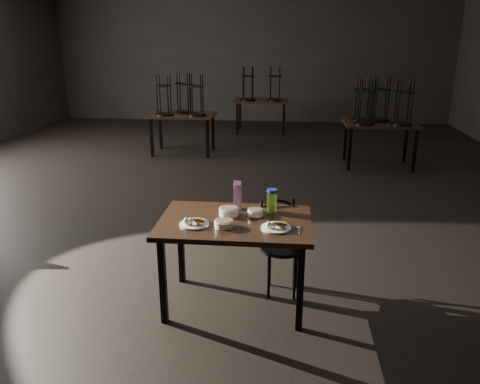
# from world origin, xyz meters

# --- Properties ---
(room) EXTENTS (12.00, 12.04, 3.22)m
(room) POSITION_xyz_m (-0.06, 0.01, 2.33)
(room) COLOR black
(room) RESTS_ON ground
(main_table) EXTENTS (1.20, 0.80, 0.75)m
(main_table) POSITION_xyz_m (0.54, -2.83, 0.67)
(main_table) COLOR black
(main_table) RESTS_ON ground
(plate_left) EXTENTS (0.23, 0.23, 0.07)m
(plate_left) POSITION_xyz_m (0.23, -2.96, 0.77)
(plate_left) COLOR white
(plate_left) RESTS_ON main_table
(plate_right) EXTENTS (0.23, 0.23, 0.07)m
(plate_right) POSITION_xyz_m (0.86, -2.97, 0.77)
(plate_right) COLOR white
(plate_right) RESTS_ON main_table
(bowl_near) EXTENTS (0.16, 0.16, 0.06)m
(bowl_near) POSITION_xyz_m (0.47, -2.73, 0.78)
(bowl_near) COLOR white
(bowl_near) RESTS_ON main_table
(bowl_far) EXTENTS (0.13, 0.13, 0.05)m
(bowl_far) POSITION_xyz_m (0.69, -2.71, 0.78)
(bowl_far) COLOR white
(bowl_far) RESTS_ON main_table
(bowl_big) EXTENTS (0.14, 0.14, 0.05)m
(bowl_big) POSITION_xyz_m (0.47, -2.98, 0.78)
(bowl_big) COLOR white
(bowl_big) RESTS_ON main_table
(juice_carton) EXTENTS (0.07, 0.07, 0.25)m
(juice_carton) POSITION_xyz_m (0.53, -2.59, 0.87)
(juice_carton) COLOR #8F1A80
(juice_carton) RESTS_ON main_table
(water_bottle) EXTENTS (0.11, 0.11, 0.20)m
(water_bottle) POSITION_xyz_m (0.82, -2.62, 0.85)
(water_bottle) COLOR #9AED45
(water_bottle) RESTS_ON main_table
(spoon) EXTENTS (0.04, 0.18, 0.01)m
(spoon) POSITION_xyz_m (1.04, -2.95, 0.75)
(spoon) COLOR silver
(spoon) RESTS_ON main_table
(bentwood_chair) EXTENTS (0.42, 0.42, 0.80)m
(bentwood_chair) POSITION_xyz_m (0.90, -2.55, 0.48)
(bentwood_chair) COLOR black
(bentwood_chair) RESTS_ON ground
(bg_table_left) EXTENTS (1.20, 0.80, 1.48)m
(bg_table_left) POSITION_xyz_m (-1.01, 2.29, 0.78)
(bg_table_left) COLOR black
(bg_table_left) RESTS_ON ground
(bg_table_right) EXTENTS (1.20, 0.80, 1.48)m
(bg_table_right) POSITION_xyz_m (2.46, 1.73, 0.80)
(bg_table_right) COLOR black
(bg_table_right) RESTS_ON ground
(bg_table_far) EXTENTS (1.20, 0.80, 1.48)m
(bg_table_far) POSITION_xyz_m (0.34, 4.46, 0.75)
(bg_table_far) COLOR black
(bg_table_far) RESTS_ON ground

